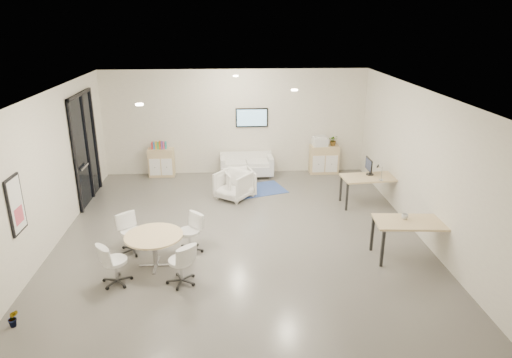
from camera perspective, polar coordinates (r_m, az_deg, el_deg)
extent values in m
cube|color=#5E5C56|center=(10.51, -1.91, -9.12)|extent=(8.00, 9.00, 0.80)
cube|color=white|center=(9.27, -2.20, 13.09)|extent=(8.00, 9.00, 0.80)
cube|color=silver|center=(14.44, -2.62, 7.43)|extent=(8.00, 0.80, 3.20)
cube|color=silver|center=(5.29, -0.43, -15.71)|extent=(8.00, 0.80, 3.20)
cube|color=silver|center=(10.56, -26.66, 0.67)|extent=(0.80, 9.00, 3.20)
cube|color=silver|center=(10.75, 22.11, 1.65)|extent=(0.80, 9.00, 3.20)
cube|color=black|center=(12.71, -20.57, 3.65)|extent=(0.02, 1.90, 2.85)
cube|color=black|center=(12.42, -21.25, 9.80)|extent=(0.06, 1.90, 0.08)
cube|color=black|center=(11.87, -21.67, 2.43)|extent=(0.06, 0.08, 2.85)
cube|color=black|center=(13.54, -19.44, 4.73)|extent=(0.06, 0.08, 2.85)
cube|color=black|center=(12.84, -20.31, 3.84)|extent=(0.06, 0.07, 2.85)
cube|color=#B2B2B7|center=(12.38, -20.67, 1.42)|extent=(0.04, 0.60, 0.05)
cube|color=black|center=(9.03, -27.84, -2.88)|extent=(0.04, 0.54, 1.04)
cube|color=white|center=(9.02, -27.72, -2.88)|extent=(0.01, 0.46, 0.96)
cube|color=#CB4A5C|center=(9.09, -27.50, -4.04)|extent=(0.01, 0.32, 0.30)
cube|color=black|center=(14.00, -0.53, 7.68)|extent=(0.98, 0.05, 0.58)
cube|color=#86C1E7|center=(13.97, -0.52, 7.66)|extent=(0.90, 0.01, 0.50)
cylinder|color=#FFEAC6|center=(8.49, -14.37, 9.01)|extent=(0.14, 0.14, 0.03)
cylinder|color=#FFEAC6|center=(9.92, 4.83, 11.03)|extent=(0.14, 0.14, 0.03)
cylinder|color=#FFEAC6|center=(12.30, -2.56, 12.75)|extent=(0.14, 0.14, 0.03)
cube|color=tan|center=(14.28, -11.73, 2.04)|extent=(0.77, 0.39, 0.87)
cube|color=white|center=(14.14, -12.52, 1.44)|extent=(0.32, 0.02, 0.52)
cube|color=white|center=(14.09, -11.10, 1.48)|extent=(0.32, 0.02, 0.52)
cube|color=tan|center=(14.43, 8.48, 2.46)|extent=(0.88, 0.41, 0.88)
cube|color=white|center=(14.21, 7.83, 1.86)|extent=(0.37, 0.02, 0.53)
cube|color=white|center=(14.30, 9.43, 1.88)|extent=(0.37, 0.02, 0.53)
cube|color=red|center=(14.17, -12.85, 4.11)|extent=(0.04, 0.14, 0.22)
cube|color=#337FCC|center=(14.16, -12.61, 4.12)|extent=(0.04, 0.14, 0.22)
cube|color=gold|center=(14.15, -12.38, 4.13)|extent=(0.04, 0.14, 0.22)
cube|color=#4CB24C|center=(14.14, -12.15, 4.14)|extent=(0.04, 0.14, 0.22)
cube|color=#CC6619|center=(14.13, -11.92, 4.14)|extent=(0.04, 0.14, 0.22)
cube|color=purple|center=(14.12, -11.69, 4.15)|extent=(0.04, 0.14, 0.22)
cube|color=#E54C7F|center=(14.11, -11.45, 4.16)|extent=(0.04, 0.14, 0.22)
cube|color=teal|center=(14.11, -11.22, 4.16)|extent=(0.04, 0.14, 0.22)
cube|color=white|center=(14.24, 8.00, 4.65)|extent=(0.47, 0.40, 0.26)
cube|color=white|center=(14.20, 8.03, 5.25)|extent=(0.35, 0.30, 0.06)
cube|color=silver|center=(13.99, -1.21, 1.29)|extent=(1.62, 0.86, 0.30)
cube|color=silver|center=(14.19, -1.27, 2.82)|extent=(1.59, 0.25, 0.30)
cube|color=silver|center=(13.93, -4.18, 1.81)|extent=(0.17, 0.80, 0.59)
cube|color=silver|center=(13.99, 1.75, 1.92)|extent=(0.17, 0.80, 0.59)
cube|color=#314C95|center=(12.96, -0.01, -1.36)|extent=(1.85, 1.51, 0.01)
imported|color=silver|center=(12.26, -2.85, -0.62)|extent=(1.09, 1.08, 0.82)
imported|color=silver|center=(12.50, -2.08, -0.30)|extent=(0.91, 0.88, 0.78)
cube|color=tan|center=(12.07, 14.24, 0.20)|extent=(1.56, 0.88, 0.04)
cube|color=black|center=(11.72, 11.29, -2.19)|extent=(0.05, 0.05, 0.74)
cube|color=black|center=(12.15, 17.66, -1.98)|extent=(0.05, 0.05, 0.74)
cube|color=black|center=(12.30, 10.56, -1.08)|extent=(0.05, 0.05, 0.74)
cube|color=black|center=(12.71, 16.66, -0.91)|extent=(0.05, 0.05, 0.74)
cube|color=tan|center=(9.68, 19.12, -5.13)|extent=(1.59, 0.89, 0.04)
cube|color=black|center=(9.33, 15.52, -8.43)|extent=(0.05, 0.05, 0.76)
cube|color=black|center=(9.88, 23.43, -7.78)|extent=(0.05, 0.05, 0.76)
cube|color=black|center=(9.89, 14.32, -6.66)|extent=(0.05, 0.05, 0.76)
cube|color=black|center=(10.40, 21.86, -6.16)|extent=(0.05, 0.05, 0.76)
cylinder|color=black|center=(12.19, 14.05, 0.57)|extent=(0.20, 0.20, 0.02)
cube|color=black|center=(12.16, 14.09, 1.11)|extent=(0.04, 0.03, 0.24)
cube|color=black|center=(12.10, 13.93, 1.78)|extent=(0.03, 0.50, 0.32)
cylinder|color=tan|center=(9.08, -12.67, -6.94)|extent=(1.13, 1.13, 0.04)
cylinder|color=#B2B2B7|center=(9.24, -12.52, -8.84)|extent=(0.10, 0.10, 0.65)
cube|color=#B2B2B7|center=(9.39, -12.38, -10.49)|extent=(0.66, 0.06, 0.03)
cube|color=#B2B2B7|center=(9.39, -12.38, -10.49)|extent=(0.06, 0.66, 0.03)
imported|color=#3F7F3F|center=(14.33, 9.65, 4.65)|extent=(0.36, 0.39, 0.25)
imported|color=#3F7F3F|center=(8.53, -28.00, -15.56)|extent=(0.24, 0.34, 0.13)
imported|color=white|center=(9.69, 18.12, -4.41)|extent=(0.16, 0.15, 0.13)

